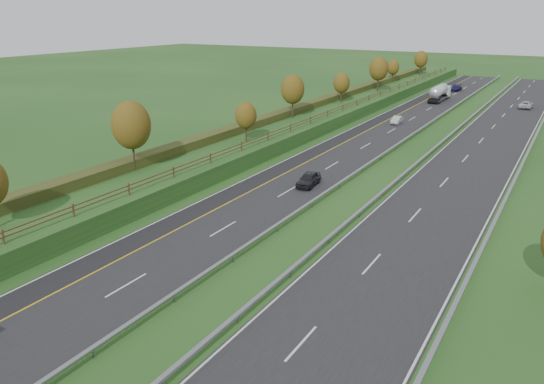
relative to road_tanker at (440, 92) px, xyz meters
The scene contains 17 objects.
ground 52.22m from the road_tanker, 81.68° to the right, with size 400.00×400.00×0.00m, color #21491A.
near_carriageway 46.68m from the road_tanker, 90.55° to the right, with size 10.50×200.00×0.04m, color black.
far_carriageway 49.36m from the road_tanker, 71.01° to the right, with size 10.50×200.00×0.04m, color black.
hard_shoulder 46.87m from the road_tanker, 95.14° to the right, with size 3.00×200.00×0.04m, color black.
lane_markings 47.17m from the road_tanker, 82.74° to the right, with size 26.75×200.00×0.01m.
embankment_left 48.55m from the road_tanker, 106.08° to the right, with size 12.00×200.00×2.00m, color #21491A.
hedge_left 49.14m from the road_tanker, 108.32° to the right, with size 2.20×180.00×1.10m, color #2E3A17.
fence_left 47.90m from the road_tanker, 100.77° to the right, with size 0.12×189.06×1.20m.
median_barrier_near 46.95m from the road_tanker, 83.57° to the right, with size 0.32×200.00×0.71m.
median_barrier_far 47.79m from the road_tanker, 77.48° to the right, with size 0.32×200.00×0.71m.
outer_barrier_far 51.52m from the road_tanker, 64.89° to the right, with size 0.32×200.00×0.71m.
trees_left 51.89m from the road_tanker, 104.67° to the right, with size 6.64×164.30×7.66m.
road_tanker is the anchor object (origin of this frame).
car_dark_near 68.63m from the road_tanker, 88.42° to the right, with size 1.76×4.38×1.49m, color black.
car_silver_mid 29.36m from the road_tanker, 90.62° to the right, with size 1.36×3.89×1.28m, color #BBBBC0.
car_small_far 17.30m from the road_tanker, 90.63° to the left, with size 2.09×5.14×1.49m, color #161542.
car_oncoming 17.64m from the road_tanker, ahead, with size 2.36×5.12×1.42m, color silver.
Camera 1 is at (27.08, -12.89, 18.50)m, focal length 35.00 mm.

